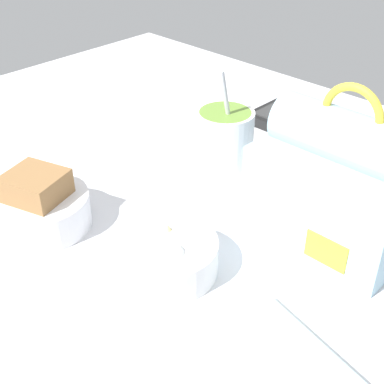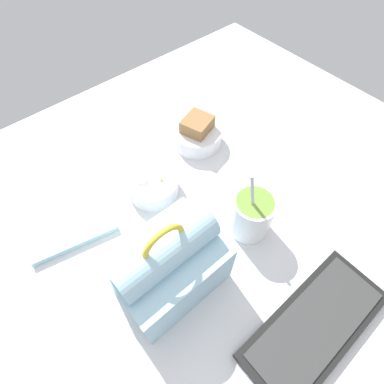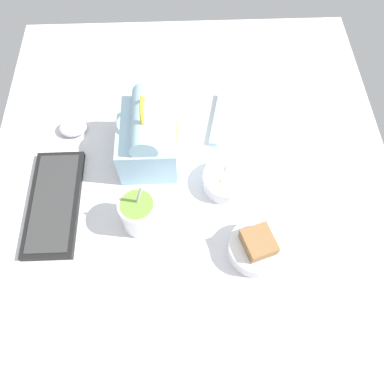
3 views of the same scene
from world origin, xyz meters
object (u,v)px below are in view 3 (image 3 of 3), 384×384
Objects in this scene: keyboard at (54,201)px; bento_bowl_snacks at (226,180)px; chopstick_case at (218,119)px; lunch_bag at (147,136)px; soup_cup at (139,213)px; bento_bowl_sandwich at (256,247)px; computer_mouse at (73,128)px.

keyboard is 2.40× the size of bento_bowl_snacks.
keyboard is 50.95cm from chopstick_case.
bento_bowl_snacks reaches higher than chopstick_case.
lunch_bag reaches higher than chopstick_case.
keyboard is 1.41× the size of lunch_bag.
lunch_bag is 21.16cm from soup_cup.
bento_bowl_sandwich is at bearing -163.74° from bento_bowl_snacks.
soup_cup is 24.69cm from bento_bowl_snacks.
bento_bowl_snacks is at bearing -85.05° from keyboard.
chopstick_case is at bearing -86.91° from computer_mouse.
bento_bowl_sandwich is (-8.73, -27.76, -2.49)cm from soup_cup.
chopstick_case is at bearing -34.02° from soup_cup.
bento_bowl_sandwich is 61.54cm from computer_mouse.
chopstick_case is (2.26, -41.86, -0.74)cm from computer_mouse.
keyboard is 1.59× the size of chopstick_case.
bento_bowl_sandwich is at bearing -138.90° from lunch_bag.
soup_cup is 0.93× the size of chopstick_case.
keyboard is 2.25× the size of bento_bowl_sandwich.
bento_bowl_sandwich is at bearing -106.74° from keyboard.
computer_mouse is at bearing 65.61° from bento_bowl_snacks.
chopstick_case is at bearing 8.76° from bento_bowl_sandwich.
soup_cup reaches higher than keyboard.
computer_mouse is (19.30, 42.57, -0.83)cm from bento_bowl_snacks.
lunch_bag reaches higher than keyboard.
keyboard is at bearing 120.65° from lunch_bag.
bento_bowl_snacks is 46.74cm from computer_mouse.
keyboard is 1.71× the size of soup_cup.
lunch_bag is 1.70× the size of bento_bowl_snacks.
bento_bowl_sandwich is 1.68× the size of computer_mouse.
computer_mouse is at bearing -5.61° from keyboard.
chopstick_case is at bearing -60.04° from keyboard.
bento_bowl_snacks is (19.04, 5.55, -0.69)cm from bento_bowl_sandwich.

